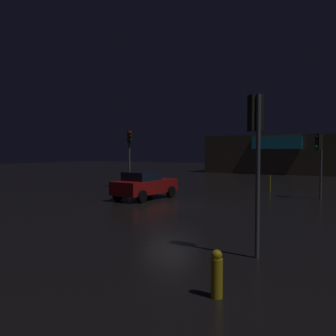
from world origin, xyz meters
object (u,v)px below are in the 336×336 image
at_px(traffic_signal_main, 256,134).
at_px(fire_hydrant, 217,274).
at_px(traffic_signal_opposite, 129,148).
at_px(store_building, 283,154).
at_px(traffic_signal_cross_left, 319,151).
at_px(car_near, 144,185).

distance_m(traffic_signal_main, fire_hydrant, 3.93).
bearing_deg(traffic_signal_main, traffic_signal_opposite, 136.09).
distance_m(store_building, traffic_signal_cross_left, 24.33).
xyz_separation_m(traffic_signal_main, traffic_signal_cross_left, (-0.14, 12.66, -0.40)).
xyz_separation_m(store_building, traffic_signal_opposite, (-5.72, -23.43, 0.60)).
relative_size(traffic_signal_main, traffic_signal_opposite, 0.97).
distance_m(traffic_signal_opposite, traffic_signal_cross_left, 12.83).
relative_size(car_near, fire_hydrant, 4.72).
bearing_deg(store_building, traffic_signal_cross_left, -73.00).
relative_size(traffic_signal_cross_left, car_near, 0.87).
bearing_deg(store_building, fire_hydrant, -79.19).
height_order(traffic_signal_opposite, fire_hydrant, traffic_signal_opposite).
xyz_separation_m(traffic_signal_opposite, car_near, (4.41, -4.66, -2.10)).
relative_size(traffic_signal_main, car_near, 0.98).
bearing_deg(fire_hydrant, car_near, 129.13).
height_order(traffic_signal_cross_left, fire_hydrant, traffic_signal_cross_left).
xyz_separation_m(store_building, car_near, (-1.31, -28.09, -1.50)).
distance_m(traffic_signal_cross_left, car_near, 9.90).
bearing_deg(traffic_signal_main, fire_hydrant, -86.82).
bearing_deg(traffic_signal_cross_left, traffic_signal_main, -89.38).
relative_size(traffic_signal_main, traffic_signal_cross_left, 1.13).
bearing_deg(car_near, fire_hydrant, -50.87).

